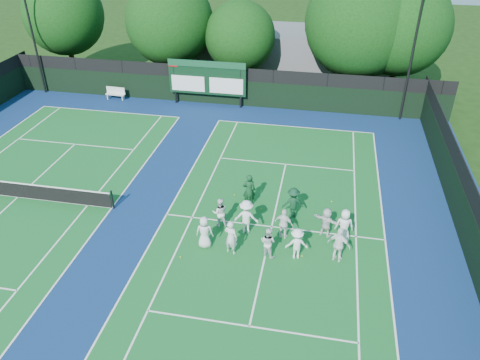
% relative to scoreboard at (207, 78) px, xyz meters
% --- Properties ---
extents(ground, '(120.00, 120.00, 0.00)m').
position_rel_scoreboard_xyz_m(ground, '(7.01, -15.59, -2.19)').
color(ground, '#17330E').
rests_on(ground, ground).
extents(court_apron, '(34.00, 32.00, 0.01)m').
position_rel_scoreboard_xyz_m(court_apron, '(1.01, -14.59, -2.19)').
color(court_apron, navy).
rests_on(court_apron, ground).
extents(near_court, '(11.05, 23.85, 0.01)m').
position_rel_scoreboard_xyz_m(near_court, '(7.01, -14.59, -2.18)').
color(near_court, '#135E23').
rests_on(near_court, ground).
extents(left_court, '(11.05, 23.85, 0.01)m').
position_rel_scoreboard_xyz_m(left_court, '(-6.99, -14.59, -2.18)').
color(left_court, '#135E23').
rests_on(left_court, ground).
extents(back_fence, '(34.00, 0.08, 3.00)m').
position_rel_scoreboard_xyz_m(back_fence, '(1.01, 0.41, -0.83)').
color(back_fence, black).
rests_on(back_fence, ground).
extents(divider_fence_right, '(0.08, 32.00, 3.00)m').
position_rel_scoreboard_xyz_m(divider_fence_right, '(16.01, -14.59, -0.83)').
color(divider_fence_right, black).
rests_on(divider_fence_right, ground).
extents(scoreboard, '(6.00, 0.21, 3.55)m').
position_rel_scoreboard_xyz_m(scoreboard, '(0.00, 0.00, 0.00)').
color(scoreboard, black).
rests_on(scoreboard, ground).
extents(clubhouse, '(18.00, 6.00, 4.00)m').
position_rel_scoreboard_xyz_m(clubhouse, '(5.01, 8.41, -0.19)').
color(clubhouse, slate).
rests_on(clubhouse, ground).
extents(light_pole_left, '(1.20, 0.30, 10.12)m').
position_rel_scoreboard_xyz_m(light_pole_left, '(-13.99, 0.11, 4.11)').
color(light_pole_left, black).
rests_on(light_pole_left, ground).
extents(light_pole_right, '(1.20, 0.30, 10.12)m').
position_rel_scoreboard_xyz_m(light_pole_right, '(14.51, 0.11, 4.11)').
color(light_pole_right, black).
rests_on(light_pole_right, ground).
extents(tennis_net, '(11.30, 0.10, 1.10)m').
position_rel_scoreboard_xyz_m(tennis_net, '(-6.99, -14.59, -1.70)').
color(tennis_net, black).
rests_on(tennis_net, ground).
extents(bench, '(1.59, 0.50, 1.00)m').
position_rel_scoreboard_xyz_m(bench, '(-7.55, -0.21, -1.66)').
color(bench, silver).
rests_on(bench, ground).
extents(tree_a, '(6.65, 6.65, 8.79)m').
position_rel_scoreboard_xyz_m(tree_a, '(-13.14, 3.99, 3.10)').
color(tree_a, black).
rests_on(tree_a, ground).
extents(tree_b, '(7.08, 7.08, 8.88)m').
position_rel_scoreboard_xyz_m(tree_b, '(-3.85, 3.99, 2.97)').
color(tree_b, black).
rests_on(tree_b, ground).
extents(tree_c, '(5.64, 5.64, 7.23)m').
position_rel_scoreboard_xyz_m(tree_c, '(1.96, 3.99, 2.07)').
color(tree_c, black).
rests_on(tree_c, ground).
extents(tree_d, '(8.36, 8.36, 10.10)m').
position_rel_scoreboard_xyz_m(tree_d, '(11.17, 3.99, 3.52)').
color(tree_d, black).
rests_on(tree_d, ground).
extents(tree_e, '(7.23, 7.23, 9.36)m').
position_rel_scoreboard_xyz_m(tree_e, '(14.15, 3.99, 3.36)').
color(tree_e, black).
rests_on(tree_e, ground).
extents(tennis_ball_0, '(0.07, 0.07, 0.07)m').
position_rel_scoreboard_xyz_m(tennis_ball_0, '(3.23, -17.66, -2.16)').
color(tennis_ball_0, yellow).
rests_on(tennis_ball_0, ground).
extents(tennis_ball_1, '(0.07, 0.07, 0.07)m').
position_rel_scoreboard_xyz_m(tennis_ball_1, '(9.89, -11.80, -2.16)').
color(tennis_ball_1, yellow).
rests_on(tennis_ball_1, ground).
extents(tennis_ball_2, '(0.07, 0.07, 0.07)m').
position_rel_scoreboard_xyz_m(tennis_ball_2, '(8.68, -16.53, -2.16)').
color(tennis_ball_2, yellow).
rests_on(tennis_ball_2, ground).
extents(tennis_ball_3, '(0.07, 0.07, 0.07)m').
position_rel_scoreboard_xyz_m(tennis_ball_3, '(4.62, -12.14, -2.16)').
color(tennis_ball_3, yellow).
rests_on(tennis_ball_3, ground).
extents(tennis_ball_4, '(0.07, 0.07, 0.07)m').
position_rel_scoreboard_xyz_m(tennis_ball_4, '(6.27, -13.23, -2.16)').
color(tennis_ball_4, yellow).
rests_on(tennis_ball_4, ground).
extents(tennis_ball_5, '(0.07, 0.07, 0.07)m').
position_rel_scoreboard_xyz_m(tennis_ball_5, '(8.43, -15.92, -2.16)').
color(tennis_ball_5, yellow).
rests_on(tennis_ball_5, ground).
extents(player_front_0, '(0.86, 0.61, 1.65)m').
position_rel_scoreboard_xyz_m(player_front_0, '(4.13, -16.66, -1.37)').
color(player_front_0, silver).
rests_on(player_front_0, ground).
extents(player_front_1, '(0.74, 0.59, 1.77)m').
position_rel_scoreboard_xyz_m(player_front_1, '(5.42, -16.87, -1.31)').
color(player_front_1, silver).
rests_on(player_front_1, ground).
extents(player_front_2, '(0.90, 0.81, 1.52)m').
position_rel_scoreboard_xyz_m(player_front_2, '(7.11, -16.73, -1.43)').
color(player_front_2, silver).
rests_on(player_front_2, ground).
extents(player_front_3, '(1.10, 0.75, 1.57)m').
position_rel_scoreboard_xyz_m(player_front_3, '(8.40, -16.63, -1.40)').
color(player_front_3, white).
rests_on(player_front_3, ground).
extents(player_front_4, '(1.13, 0.74, 1.78)m').
position_rel_scoreboard_xyz_m(player_front_4, '(10.25, -16.48, -1.30)').
color(player_front_4, white).
rests_on(player_front_4, ground).
extents(player_back_0, '(0.88, 0.76, 1.56)m').
position_rel_scoreboard_xyz_m(player_back_0, '(4.46, -14.93, -1.41)').
color(player_back_0, white).
rests_on(player_back_0, ground).
extents(player_back_1, '(1.19, 0.71, 1.82)m').
position_rel_scoreboard_xyz_m(player_back_1, '(5.84, -15.24, -1.28)').
color(player_back_1, white).
rests_on(player_back_1, ground).
extents(player_back_2, '(1.01, 0.62, 1.61)m').
position_rel_scoreboard_xyz_m(player_back_2, '(7.66, -15.29, -1.39)').
color(player_back_2, white).
rests_on(player_back_2, ground).
extents(player_back_3, '(1.49, 1.00, 1.54)m').
position_rel_scoreboard_xyz_m(player_back_3, '(9.64, -14.72, -1.42)').
color(player_back_3, silver).
rests_on(player_back_3, ground).
extents(player_back_4, '(0.89, 0.61, 1.75)m').
position_rel_scoreboard_xyz_m(player_back_4, '(10.47, -14.99, -1.32)').
color(player_back_4, white).
rests_on(player_back_4, ground).
extents(coach_left, '(0.77, 0.62, 1.84)m').
position_rel_scoreboard_xyz_m(coach_left, '(5.55, -12.87, -1.27)').
color(coach_left, '#103D1F').
rests_on(coach_left, ground).
extents(coach_right, '(1.21, 0.87, 1.70)m').
position_rel_scoreboard_xyz_m(coach_right, '(7.93, -13.52, -1.34)').
color(coach_right, '#0E351F').
rests_on(coach_right, ground).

